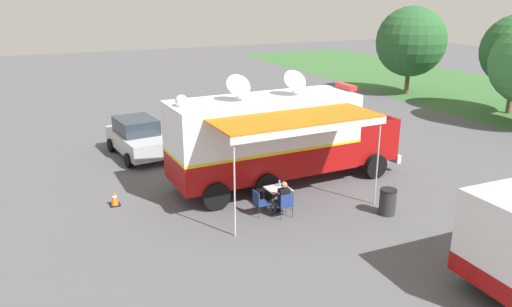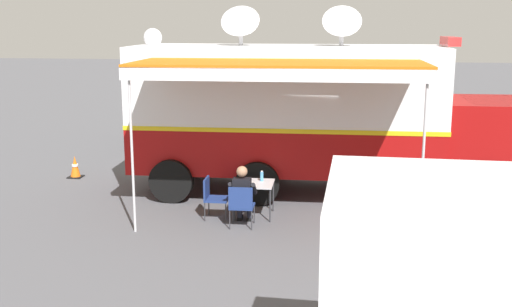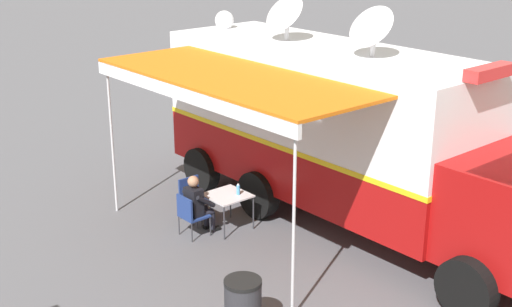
{
  "view_description": "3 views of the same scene",
  "coord_description": "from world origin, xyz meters",
  "px_view_note": "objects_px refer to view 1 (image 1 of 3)",
  "views": [
    {
      "loc": [
        16.34,
        -7.72,
        7.24
      ],
      "look_at": [
        0.66,
        -0.64,
        1.6
      ],
      "focal_mm": 34.7,
      "sensor_mm": 36.0,
      "label": 1
    },
    {
      "loc": [
        14.58,
        1.51,
        4.07
      ],
      "look_at": [
        1.46,
        -0.5,
        1.22
      ],
      "focal_mm": 43.49,
      "sensor_mm": 36.0,
      "label": 2
    },
    {
      "loc": [
        9.58,
        9.94,
        6.03
      ],
      "look_at": [
        1.7,
        -0.02,
        1.62
      ],
      "focal_mm": 48.81,
      "sensor_mm": 36.0,
      "label": 3
    }
  ],
  "objects_px": {
    "folding_table": "(278,190)",
    "trash_bin": "(388,202)",
    "water_bottle": "(279,183)",
    "traffic_cone": "(114,198)",
    "folding_chair_beside_table": "(259,201)",
    "folding_chair_at_table": "(285,203)",
    "command_truck": "(282,136)",
    "seated_responder": "(282,197)",
    "car_behind_truck": "(138,137)"
  },
  "relations": [
    {
      "from": "folding_chair_beside_table",
      "to": "trash_bin",
      "type": "distance_m",
      "value": 4.36
    },
    {
      "from": "trash_bin",
      "to": "car_behind_truck",
      "type": "relative_size",
      "value": 0.21
    },
    {
      "from": "water_bottle",
      "to": "folding_chair_at_table",
      "type": "xyz_separation_m",
      "value": [
        0.98,
        -0.27,
        -0.32
      ]
    },
    {
      "from": "seated_responder",
      "to": "trash_bin",
      "type": "xyz_separation_m",
      "value": [
        1.4,
        3.3,
        -0.2
      ]
    },
    {
      "from": "command_truck",
      "to": "water_bottle",
      "type": "distance_m",
      "value": 2.46
    },
    {
      "from": "traffic_cone",
      "to": "car_behind_truck",
      "type": "relative_size",
      "value": 0.13
    },
    {
      "from": "water_bottle",
      "to": "folding_chair_beside_table",
      "type": "relative_size",
      "value": 0.26
    },
    {
      "from": "folding_table",
      "to": "water_bottle",
      "type": "bearing_deg",
      "value": 142.94
    },
    {
      "from": "water_bottle",
      "to": "seated_responder",
      "type": "relative_size",
      "value": 0.18
    },
    {
      "from": "water_bottle",
      "to": "traffic_cone",
      "type": "bearing_deg",
      "value": -114.09
    },
    {
      "from": "command_truck",
      "to": "folding_chair_at_table",
      "type": "relative_size",
      "value": 11.0
    },
    {
      "from": "car_behind_truck",
      "to": "water_bottle",
      "type": "bearing_deg",
      "value": 23.85
    },
    {
      "from": "command_truck",
      "to": "folding_table",
      "type": "relative_size",
      "value": 11.55
    },
    {
      "from": "car_behind_truck",
      "to": "folding_chair_at_table",
      "type": "bearing_deg",
      "value": 19.87
    },
    {
      "from": "folding_chair_at_table",
      "to": "seated_responder",
      "type": "bearing_deg",
      "value": -177.91
    },
    {
      "from": "command_truck",
      "to": "car_behind_truck",
      "type": "height_order",
      "value": "command_truck"
    },
    {
      "from": "water_bottle",
      "to": "trash_bin",
      "type": "bearing_deg",
      "value": 54.1
    },
    {
      "from": "trash_bin",
      "to": "traffic_cone",
      "type": "xyz_separation_m",
      "value": [
        -4.58,
        -8.36,
        -0.18
      ]
    },
    {
      "from": "folding_table",
      "to": "car_behind_truck",
      "type": "distance_m",
      "value": 8.53
    },
    {
      "from": "traffic_cone",
      "to": "car_behind_truck",
      "type": "distance_m",
      "value": 5.68
    },
    {
      "from": "folding_table",
      "to": "folding_chair_beside_table",
      "type": "bearing_deg",
      "value": -71.91
    },
    {
      "from": "trash_bin",
      "to": "car_behind_truck",
      "type": "xyz_separation_m",
      "value": [
        -9.88,
        -6.42,
        0.42
      ]
    },
    {
      "from": "seated_responder",
      "to": "trash_bin",
      "type": "distance_m",
      "value": 3.59
    },
    {
      "from": "seated_responder",
      "to": "folding_table",
      "type": "bearing_deg",
      "value": 166.81
    },
    {
      "from": "water_bottle",
      "to": "seated_responder",
      "type": "xyz_separation_m",
      "value": [
        0.79,
        -0.28,
        -0.18
      ]
    },
    {
      "from": "command_truck",
      "to": "seated_responder",
      "type": "height_order",
      "value": "command_truck"
    },
    {
      "from": "folding_table",
      "to": "seated_responder",
      "type": "distance_m",
      "value": 0.63
    },
    {
      "from": "folding_chair_beside_table",
      "to": "folding_table",
      "type": "bearing_deg",
      "value": 108.09
    },
    {
      "from": "folding_chair_at_table",
      "to": "car_behind_truck",
      "type": "relative_size",
      "value": 0.2
    },
    {
      "from": "command_truck",
      "to": "water_bottle",
      "type": "relative_size",
      "value": 42.74
    },
    {
      "from": "command_truck",
      "to": "folding_chair_at_table",
      "type": "xyz_separation_m",
      "value": [
        2.89,
        -1.32,
        -1.43
      ]
    },
    {
      "from": "command_truck",
      "to": "car_behind_truck",
      "type": "relative_size",
      "value": 2.18
    },
    {
      "from": "command_truck",
      "to": "trash_bin",
      "type": "bearing_deg",
      "value": 25.61
    },
    {
      "from": "trash_bin",
      "to": "seated_responder",
      "type": "bearing_deg",
      "value": -113.01
    },
    {
      "from": "water_bottle",
      "to": "trash_bin",
      "type": "relative_size",
      "value": 0.25
    },
    {
      "from": "command_truck",
      "to": "folding_chair_at_table",
      "type": "height_order",
      "value": "command_truck"
    },
    {
      "from": "folding_chair_at_table",
      "to": "car_behind_truck",
      "type": "xyz_separation_m",
      "value": [
        -8.67,
        -3.13,
        0.37
      ]
    },
    {
      "from": "folding_chair_beside_table",
      "to": "seated_responder",
      "type": "relative_size",
      "value": 0.7
    },
    {
      "from": "water_bottle",
      "to": "folding_chair_at_table",
      "type": "distance_m",
      "value": 1.06
    },
    {
      "from": "folding_table",
      "to": "seated_responder",
      "type": "height_order",
      "value": "seated_responder"
    },
    {
      "from": "folding_table",
      "to": "trash_bin",
      "type": "distance_m",
      "value": 3.75
    },
    {
      "from": "folding_table",
      "to": "folding_chair_at_table",
      "type": "xyz_separation_m",
      "value": [
        0.8,
        -0.14,
        -0.16
      ]
    },
    {
      "from": "seated_responder",
      "to": "traffic_cone",
      "type": "relative_size",
      "value": 2.16
    },
    {
      "from": "folding_table",
      "to": "folding_chair_beside_table",
      "type": "height_order",
      "value": "folding_chair_beside_table"
    },
    {
      "from": "folding_table",
      "to": "traffic_cone",
      "type": "bearing_deg",
      "value": -116.21
    },
    {
      "from": "car_behind_truck",
      "to": "trash_bin",
      "type": "bearing_deg",
      "value": 33.03
    },
    {
      "from": "trash_bin",
      "to": "folding_chair_at_table",
      "type": "bearing_deg",
      "value": -110.21
    },
    {
      "from": "seated_responder",
      "to": "car_behind_truck",
      "type": "relative_size",
      "value": 0.28
    },
    {
      "from": "water_bottle",
      "to": "traffic_cone",
      "type": "xyz_separation_m",
      "value": [
        -2.39,
        -5.34,
        -0.55
      ]
    },
    {
      "from": "folding_table",
      "to": "car_behind_truck",
      "type": "xyz_separation_m",
      "value": [
        -7.87,
        -3.27,
        0.21
      ]
    }
  ]
}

